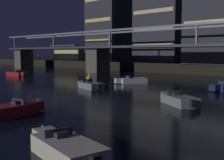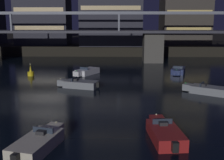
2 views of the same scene
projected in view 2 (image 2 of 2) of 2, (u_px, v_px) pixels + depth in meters
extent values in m
cube|color=black|center=(92.00, 40.00, 102.58)|extent=(240.00, 80.00, 2.20)
cube|color=#4C4944|center=(153.00, 47.00, 54.81)|extent=(3.60, 4.40, 5.55)
cube|color=#33333D|center=(68.00, 31.00, 54.62)|extent=(103.41, 6.40, 0.45)
cube|color=slate|center=(64.00, 13.00, 51.10)|extent=(103.41, 0.36, 0.36)
cube|color=slate|center=(70.00, 14.00, 56.78)|extent=(103.41, 0.36, 0.36)
cube|color=slate|center=(11.00, 22.00, 51.66)|extent=(0.30, 0.30, 3.20)
cube|color=slate|center=(119.00, 22.00, 51.18)|extent=(0.30, 0.30, 3.20)
cube|color=#282833|center=(43.00, 1.00, 67.78)|extent=(12.19, 8.41, 20.26)
cube|color=beige|center=(39.00, 28.00, 64.81)|extent=(11.22, 0.10, 0.90)
cube|color=beige|center=(38.00, 9.00, 64.01)|extent=(11.22, 0.10, 0.90)
cube|color=beige|center=(111.00, 8.00, 60.86)|extent=(12.76, 0.10, 0.90)
cube|color=#38332D|center=(185.00, 5.00, 69.53)|extent=(11.04, 10.50, 18.90)
cube|color=#F2D172|center=(189.00, 29.00, 65.46)|extent=(10.16, 0.10, 0.90)
cube|color=#F2D172|center=(190.00, 12.00, 64.71)|extent=(10.16, 0.10, 0.90)
cube|color=beige|center=(36.00, 144.00, 17.05)|extent=(2.69, 4.23, 0.80)
cube|color=beige|center=(55.00, 129.00, 19.31)|extent=(1.18, 1.11, 0.70)
cube|color=#283342|center=(43.00, 130.00, 17.73)|extent=(1.33, 0.42, 0.36)
cube|color=#262628|center=(41.00, 133.00, 17.51)|extent=(0.64, 0.52, 0.24)
cube|color=black|center=(15.00, 159.00, 14.99)|extent=(0.44, 0.44, 0.60)
sphere|color=beige|center=(56.00, 122.00, 19.46)|extent=(0.12, 0.12, 0.12)
cube|color=silver|center=(87.00, 71.00, 42.19)|extent=(3.45, 4.29, 0.80)
cube|color=silver|center=(78.00, 74.00, 40.14)|extent=(1.30, 1.26, 0.70)
cube|color=#283342|center=(84.00, 68.00, 41.35)|extent=(1.23, 0.73, 0.36)
cube|color=#262628|center=(85.00, 69.00, 41.58)|extent=(0.68, 0.62, 0.24)
cube|color=black|center=(95.00, 69.00, 44.00)|extent=(0.49, 0.49, 0.60)
sphere|color=#33D84C|center=(76.00, 71.00, 39.84)|extent=(0.12, 0.12, 0.12)
cube|color=#19234C|center=(178.00, 70.00, 43.17)|extent=(2.84, 4.26, 0.80)
cube|color=#19234C|center=(177.00, 73.00, 40.92)|extent=(1.21, 1.15, 0.70)
cube|color=#283342|center=(178.00, 67.00, 42.27)|extent=(1.32, 0.48, 0.36)
cube|color=#262628|center=(178.00, 68.00, 42.51)|extent=(0.65, 0.54, 0.24)
cube|color=black|center=(180.00, 68.00, 45.16)|extent=(0.45, 0.45, 0.60)
sphere|color=#33D84C|center=(177.00, 70.00, 40.60)|extent=(0.12, 0.12, 0.12)
cube|color=gray|center=(210.00, 90.00, 30.57)|extent=(4.27, 3.61, 0.80)
cube|color=gray|center=(188.00, 87.00, 31.86)|extent=(1.29, 1.32, 0.70)
cube|color=#283342|center=(202.00, 84.00, 30.91)|extent=(0.80, 1.20, 0.36)
cube|color=#262628|center=(204.00, 85.00, 30.79)|extent=(0.64, 0.69, 0.24)
sphere|color=#33D84C|center=(186.00, 83.00, 31.91)|extent=(0.12, 0.12, 0.12)
cube|color=gray|center=(81.00, 84.00, 33.52)|extent=(4.26, 2.83, 0.80)
cube|color=gray|center=(62.00, 83.00, 34.23)|extent=(1.14, 1.20, 0.70)
cube|color=#283342|center=(74.00, 79.00, 33.66)|extent=(0.47, 1.32, 0.36)
cube|color=#262628|center=(76.00, 80.00, 33.59)|extent=(0.54, 0.65, 0.24)
cube|color=black|center=(98.00, 85.00, 32.85)|extent=(0.45, 0.45, 0.60)
sphere|color=beige|center=(60.00, 79.00, 34.21)|extent=(0.12, 0.12, 0.12)
cube|color=maroon|center=(165.00, 134.00, 18.58)|extent=(2.18, 4.07, 0.80)
cube|color=maroon|center=(157.00, 121.00, 20.92)|extent=(1.08, 0.99, 0.70)
cube|color=#283342|center=(162.00, 121.00, 19.29)|extent=(1.35, 0.23, 0.36)
cube|color=#262628|center=(163.00, 124.00, 19.06)|extent=(0.60, 0.45, 0.24)
cube|color=black|center=(175.00, 147.00, 16.45)|extent=(0.39, 0.39, 0.60)
sphere|color=beige|center=(156.00, 114.00, 21.08)|extent=(0.12, 0.12, 0.12)
cylinder|color=yellow|center=(31.00, 74.00, 40.84)|extent=(0.90, 0.90, 0.60)
cone|color=yellow|center=(30.00, 68.00, 40.68)|extent=(0.36, 0.36, 1.00)
sphere|color=#F2EAB2|center=(30.00, 64.00, 40.57)|extent=(0.16, 0.16, 0.16)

